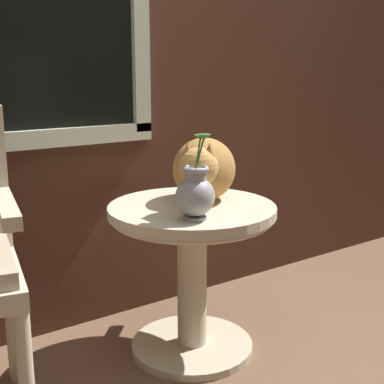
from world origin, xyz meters
name	(u,v)px	position (x,y,z in m)	size (l,w,h in m)	color
ground_plane	(202,381)	(0.00, 0.00, 0.00)	(6.00, 6.00, 0.00)	brown
back_wall	(102,8)	(-0.01, 0.66, 1.30)	(4.00, 0.07, 2.60)	#47281C
wicker_side_table	(192,251)	(0.10, 0.20, 0.40)	(0.62, 0.62, 0.58)	beige
cat	(204,169)	(0.17, 0.23, 0.70)	(0.44, 0.47, 0.24)	#AD7A3D
pewter_vase_with_ivy	(196,192)	(0.00, 0.04, 0.67)	(0.13, 0.13, 0.29)	#99999E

